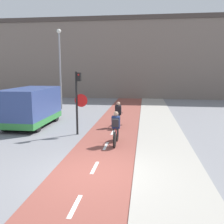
% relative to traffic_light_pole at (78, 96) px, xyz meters
% --- Properties ---
extents(ground_plane, '(120.00, 120.00, 0.00)m').
position_rel_traffic_light_pole_xyz_m(ground_plane, '(1.74, -4.88, -2.03)').
color(ground_plane, gray).
extents(bike_lane, '(2.74, 60.00, 0.02)m').
position_rel_traffic_light_pole_xyz_m(bike_lane, '(1.74, -4.88, -2.02)').
color(bike_lane, brown).
rests_on(bike_lane, ground_plane).
extents(sidewalk_strip, '(2.40, 60.00, 0.05)m').
position_rel_traffic_light_pole_xyz_m(sidewalk_strip, '(4.30, -4.88, -2.01)').
color(sidewalk_strip, '#A8A399').
rests_on(sidewalk_strip, ground_plane).
extents(building_row_background, '(60.00, 5.20, 9.31)m').
position_rel_traffic_light_pole_xyz_m(building_row_background, '(1.74, 19.00, 2.63)').
color(building_row_background, slate).
rests_on(building_row_background, ground_plane).
extents(traffic_light_pole, '(0.67, 0.25, 3.29)m').
position_rel_traffic_light_pole_xyz_m(traffic_light_pole, '(0.00, 0.00, 0.00)').
color(traffic_light_pole, black).
rests_on(traffic_light_pole, ground_plane).
extents(street_lamp_far, '(0.36, 0.36, 6.64)m').
position_rel_traffic_light_pole_xyz_m(street_lamp_far, '(-3.67, 7.98, 2.04)').
color(street_lamp_far, gray).
rests_on(street_lamp_far, ground_plane).
extents(cyclist_near, '(0.46, 1.75, 1.54)m').
position_rel_traffic_light_pole_xyz_m(cyclist_near, '(2.15, -1.54, -1.31)').
color(cyclist_near, black).
rests_on(cyclist_near, ground_plane).
extents(cyclist_far, '(0.46, 1.72, 1.52)m').
position_rel_traffic_light_pole_xyz_m(cyclist_far, '(1.89, 1.94, -1.36)').
color(cyclist_far, black).
rests_on(cyclist_far, ground_plane).
extents(van, '(2.20, 4.44, 2.28)m').
position_rel_traffic_light_pole_xyz_m(van, '(-3.36, 1.64, -0.91)').
color(van, '#334784').
rests_on(van, ground_plane).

